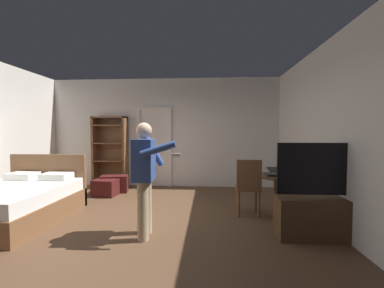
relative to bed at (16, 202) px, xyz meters
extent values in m
plane|color=brown|center=(1.99, -0.01, -0.30)|extent=(6.68, 6.68, 0.00)
cube|color=silver|center=(1.99, 2.76, 1.14)|extent=(6.32, 0.12, 2.90)
cube|color=silver|center=(5.09, -0.01, 1.14)|extent=(0.12, 5.66, 2.90)
cube|color=white|center=(1.31, 2.68, 0.72)|extent=(0.08, 0.08, 2.05)
cube|color=white|center=(2.16, 2.68, 0.72)|extent=(0.08, 0.08, 2.05)
cube|color=white|center=(1.74, 2.68, 1.79)|extent=(0.93, 0.08, 0.08)
cube|color=brown|center=(0.00, -0.08, -0.13)|extent=(1.53, 1.90, 0.35)
cube|color=white|center=(0.00, -0.08, 0.16)|extent=(1.47, 1.84, 0.22)
cube|color=brown|center=(0.00, 0.83, 0.21)|extent=(1.53, 0.08, 1.02)
cube|color=white|center=(-0.34, 0.57, 0.33)|extent=(0.50, 0.34, 0.12)
cube|color=white|center=(0.34, 0.57, 0.33)|extent=(0.50, 0.34, 0.12)
cube|color=brown|center=(0.16, 2.50, 0.63)|extent=(0.06, 0.32, 1.87)
cube|color=brown|center=(0.99, 2.50, 0.63)|extent=(0.06, 0.32, 1.87)
cube|color=brown|center=(0.58, 2.50, 1.55)|extent=(0.89, 0.32, 0.04)
cube|color=brown|center=(0.58, 2.65, 0.63)|extent=(0.89, 0.02, 1.87)
cube|color=brown|center=(0.58, 2.50, -0.07)|extent=(0.83, 0.32, 0.03)
cylinder|color=purple|center=(0.48, 2.50, -0.01)|extent=(0.05, 0.05, 0.09)
cube|color=brown|center=(0.58, 2.50, 0.40)|extent=(0.83, 0.32, 0.03)
cube|color=brown|center=(0.58, 2.50, 0.87)|extent=(0.83, 0.32, 0.03)
cube|color=brown|center=(0.58, 2.50, 1.33)|extent=(0.83, 0.32, 0.03)
cube|color=#4C331E|center=(4.73, -0.39, -0.02)|extent=(1.19, 0.40, 0.56)
cube|color=black|center=(4.73, -0.41, 0.66)|extent=(1.21, 0.05, 0.70)
cube|color=#407C50|center=(4.73, -0.38, 0.66)|extent=(1.15, 0.01, 0.64)
cylinder|color=brown|center=(4.38, 0.55, 0.03)|extent=(0.08, 0.08, 0.67)
cylinder|color=brown|center=(4.38, 0.55, -0.29)|extent=(0.43, 0.43, 0.03)
cylinder|color=brown|center=(4.38, 0.55, 0.38)|extent=(0.71, 0.71, 0.03)
cube|color=black|center=(4.35, 0.55, 0.41)|extent=(0.34, 0.25, 0.02)
cube|color=black|center=(4.36, 0.43, 0.52)|extent=(0.34, 0.23, 0.06)
cube|color=#321C51|center=(4.36, 0.43, 0.52)|extent=(0.30, 0.19, 0.04)
cylinder|color=#37330E|center=(4.52, 0.47, 0.50)|extent=(0.06, 0.06, 0.21)
cylinder|color=#37330E|center=(4.52, 0.47, 0.63)|extent=(0.03, 0.03, 0.05)
cylinder|color=brown|center=(4.06, 0.70, -0.08)|extent=(0.04, 0.04, 0.45)
cylinder|color=brown|center=(3.72, 0.71, -0.08)|extent=(0.04, 0.04, 0.45)
cylinder|color=brown|center=(4.05, 0.36, -0.08)|extent=(0.04, 0.04, 0.45)
cylinder|color=brown|center=(3.71, 0.37, -0.08)|extent=(0.04, 0.04, 0.45)
cube|color=brown|center=(3.88, 0.54, 0.17)|extent=(0.43, 0.43, 0.04)
cube|color=brown|center=(3.88, 0.37, 0.44)|extent=(0.42, 0.05, 0.50)
cylinder|color=tan|center=(2.30, -0.37, 0.09)|extent=(0.15, 0.15, 0.80)
cylinder|color=tan|center=(2.31, -0.62, 0.09)|extent=(0.15, 0.15, 0.80)
cube|color=#334C8C|center=(2.30, -0.50, 0.78)|extent=(0.28, 0.46, 0.57)
sphere|color=#D8AD8C|center=(2.30, -0.50, 1.18)|extent=(0.22, 0.22, 0.22)
cylinder|color=#334C8C|center=(2.38, -0.24, 0.88)|extent=(0.32, 0.11, 0.46)
cylinder|color=#334C8C|center=(2.54, -0.73, 0.94)|extent=(0.47, 0.11, 0.22)
cube|color=white|center=(2.77, -0.74, 0.87)|extent=(0.12, 0.04, 0.04)
cube|color=#4C1919|center=(0.91, 1.93, -0.10)|extent=(0.69, 0.45, 0.41)
cube|color=#4C1919|center=(0.83, 1.60, -0.12)|extent=(0.56, 0.44, 0.37)
camera|label=1|loc=(3.18, -3.79, 1.15)|focal=22.77mm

